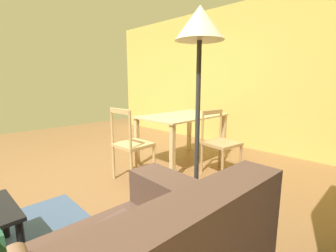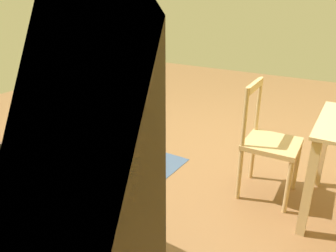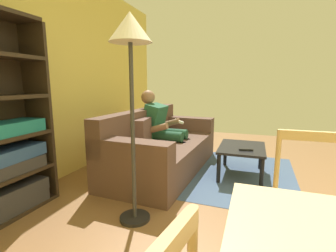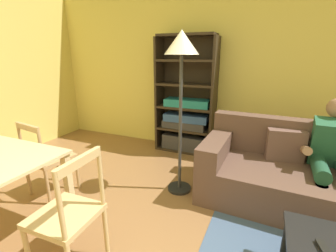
{
  "view_description": "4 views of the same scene",
  "coord_description": "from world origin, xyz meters",
  "px_view_note": "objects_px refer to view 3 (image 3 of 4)",
  "views": [
    {
      "loc": [
        1.2,
        2.8,
        1.28
      ],
      "look_at": [
        -0.24,
        1.37,
        0.9
      ],
      "focal_mm": 25.35,
      "sensor_mm": 36.0,
      "label": 1
    },
    {
      "loc": [
        -1.11,
        2.8,
        1.58
      ],
      "look_at": [
        -0.24,
        1.37,
        0.9
      ],
      "focal_mm": 34.26,
      "sensor_mm": 36.0,
      "label": 2
    },
    {
      "loc": [
        -2.08,
        0.71,
        1.24
      ],
      "look_at": [
        -0.24,
        1.37,
        0.9
      ],
      "focal_mm": 26.05,
      "sensor_mm": 36.0,
      "label": 3
    },
    {
      "loc": [
        0.61,
        -0.65,
        1.57
      ],
      "look_at": [
        -0.24,
        1.37,
        0.9
      ],
      "focal_mm": 24.84,
      "sensor_mm": 36.0,
      "label": 4
    }
  ],
  "objects_px": {
    "person_lounging": "(162,127)",
    "dining_chair_facing_couch": "(312,218)",
    "couch": "(160,148)",
    "tv_remote": "(246,150)",
    "floor_lamp": "(131,48)",
    "coffee_table": "(242,151)"
  },
  "relations": [
    {
      "from": "person_lounging",
      "to": "coffee_table",
      "type": "xyz_separation_m",
      "value": [
        -0.07,
        -1.18,
        -0.24
      ]
    },
    {
      "from": "coffee_table",
      "to": "floor_lamp",
      "type": "relative_size",
      "value": 0.44
    },
    {
      "from": "coffee_table",
      "to": "dining_chair_facing_couch",
      "type": "bearing_deg",
      "value": -165.31
    },
    {
      "from": "tv_remote",
      "to": "floor_lamp",
      "type": "relative_size",
      "value": 0.09
    },
    {
      "from": "floor_lamp",
      "to": "dining_chair_facing_couch",
      "type": "bearing_deg",
      "value": -104.83
    },
    {
      "from": "couch",
      "to": "tv_remote",
      "type": "relative_size",
      "value": 12.97
    },
    {
      "from": "person_lounging",
      "to": "dining_chair_facing_couch",
      "type": "distance_m",
      "value": 2.53
    },
    {
      "from": "person_lounging",
      "to": "couch",
      "type": "bearing_deg",
      "value": -165.32
    },
    {
      "from": "couch",
      "to": "coffee_table",
      "type": "height_order",
      "value": "couch"
    },
    {
      "from": "couch",
      "to": "person_lounging",
      "type": "relative_size",
      "value": 1.93
    },
    {
      "from": "couch",
      "to": "coffee_table",
      "type": "relative_size",
      "value": 2.77
    },
    {
      "from": "person_lounging",
      "to": "dining_chair_facing_couch",
      "type": "relative_size",
      "value": 1.19
    },
    {
      "from": "coffee_table",
      "to": "dining_chair_facing_couch",
      "type": "distance_m",
      "value": 1.89
    },
    {
      "from": "couch",
      "to": "tv_remote",
      "type": "xyz_separation_m",
      "value": [
        -0.05,
        -1.18,
        0.1
      ]
    },
    {
      "from": "dining_chair_facing_couch",
      "to": "floor_lamp",
      "type": "relative_size",
      "value": 0.53
    },
    {
      "from": "coffee_table",
      "to": "tv_remote",
      "type": "relative_size",
      "value": 4.68
    },
    {
      "from": "coffee_table",
      "to": "tv_remote",
      "type": "distance_m",
      "value": 0.21
    },
    {
      "from": "couch",
      "to": "floor_lamp",
      "type": "xyz_separation_m",
      "value": [
        -1.34,
        -0.27,
        1.22
      ]
    },
    {
      "from": "person_lounging",
      "to": "dining_chair_facing_couch",
      "type": "xyz_separation_m",
      "value": [
        -1.9,
        -1.66,
        -0.11
      ]
    },
    {
      "from": "floor_lamp",
      "to": "coffee_table",
      "type": "bearing_deg",
      "value": -30.25
    },
    {
      "from": "person_lounging",
      "to": "coffee_table",
      "type": "distance_m",
      "value": 1.21
    },
    {
      "from": "tv_remote",
      "to": "person_lounging",
      "type": "bearing_deg",
      "value": 65.06
    }
  ]
}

